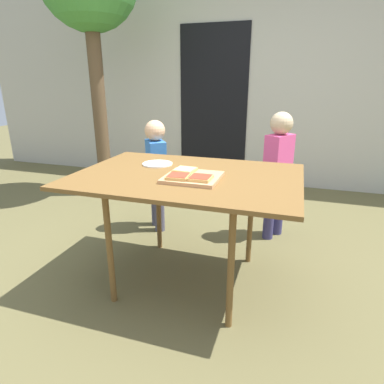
# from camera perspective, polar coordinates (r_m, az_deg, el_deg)

# --- Properties ---
(ground_plane) EXTENTS (16.00, 16.00, 0.00)m
(ground_plane) POSITION_cam_1_polar(r_m,az_deg,el_deg) (2.39, -0.77, -14.86)
(ground_plane) COLOR brown
(house_wall_back) EXTENTS (8.00, 0.20, 2.70)m
(house_wall_back) POSITION_cam_1_polar(r_m,az_deg,el_deg) (4.47, 10.17, 18.92)
(house_wall_back) COLOR #BCB7A8
(house_wall_back) RESTS_ON ground
(house_door) EXTENTS (0.90, 0.02, 2.00)m
(house_door) POSITION_cam_1_polar(r_m,az_deg,el_deg) (4.47, 3.72, 14.68)
(house_door) COLOR black
(house_door) RESTS_ON ground
(dining_table) EXTENTS (1.40, 0.99, 0.77)m
(dining_table) POSITION_cam_1_polar(r_m,az_deg,el_deg) (2.08, -0.85, 1.66)
(dining_table) COLOR brown
(dining_table) RESTS_ON ground
(cutting_board) EXTENTS (0.32, 0.31, 0.02)m
(cutting_board) POSITION_cam_1_polar(r_m,az_deg,el_deg) (1.96, 0.10, 2.57)
(cutting_board) COLOR tan
(cutting_board) RESTS_ON dining_table
(pizza_slice_near_right) EXTENTS (0.13, 0.13, 0.02)m
(pizza_slice_near_right) POSITION_cam_1_polar(r_m,az_deg,el_deg) (1.88, 1.49, 2.48)
(pizza_slice_near_right) COLOR tan
(pizza_slice_near_right) RESTS_ON cutting_board
(pizza_slice_near_left) EXTENTS (0.13, 0.14, 0.02)m
(pizza_slice_near_left) POSITION_cam_1_polar(r_m,az_deg,el_deg) (1.91, -2.47, 2.75)
(pizza_slice_near_left) COLOR tan
(pizza_slice_near_left) RESTS_ON cutting_board
(pizza_slice_far_left) EXTENTS (0.13, 0.14, 0.02)m
(pizza_slice_far_left) POSITION_cam_1_polar(r_m,az_deg,el_deg) (2.04, -1.25, 3.84)
(pizza_slice_far_left) COLOR tan
(pizza_slice_far_left) RESTS_ON cutting_board
(plate_white_left) EXTENTS (0.21, 0.21, 0.01)m
(plate_white_left) POSITION_cam_1_polar(r_m,az_deg,el_deg) (2.32, -6.05, 4.91)
(plate_white_left) COLOR white
(plate_white_left) RESTS_ON dining_table
(child_left) EXTENTS (0.26, 0.28, 1.01)m
(child_left) POSITION_cam_1_polar(r_m,az_deg,el_deg) (2.96, -6.26, 4.26)
(child_left) COLOR #4A495D
(child_left) RESTS_ON ground
(child_right) EXTENTS (0.24, 0.28, 1.09)m
(child_right) POSITION_cam_1_polar(r_m,az_deg,el_deg) (2.85, 14.73, 4.25)
(child_right) COLOR navy
(child_right) RESTS_ON ground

